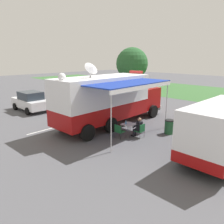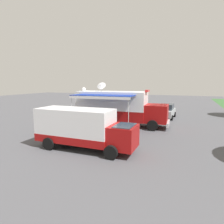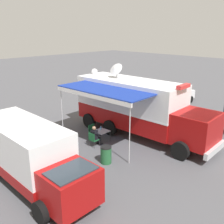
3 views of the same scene
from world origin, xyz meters
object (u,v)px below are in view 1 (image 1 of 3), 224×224
at_px(folding_table, 129,125).
at_px(water_bottle, 126,123).
at_px(folding_chair_beside_table, 119,130).
at_px(car_behind_truck, 31,101).
at_px(command_truck, 111,98).
at_px(seated_responder, 138,127).
at_px(car_far_corner, 98,95).
at_px(folding_chair_at_table, 141,130).
at_px(trash_bin, 169,127).

bearing_deg(folding_table, water_bottle, -125.33).
distance_m(folding_chair_beside_table, car_behind_truck, 10.51).
bearing_deg(folding_chair_beside_table, command_truck, 145.17).
relative_size(water_bottle, car_behind_truck, 0.05).
distance_m(water_bottle, folding_chair_beside_table, 0.76).
bearing_deg(seated_responder, car_behind_truck, -172.18).
relative_size(water_bottle, seated_responder, 0.18).
bearing_deg(car_far_corner, water_bottle, -31.53).
distance_m(folding_chair_at_table, seated_responder, 0.23).
bearing_deg(folding_chair_at_table, car_behind_truck, -172.28).
relative_size(car_behind_truck, car_far_corner, 0.98).
height_order(water_bottle, seated_responder, seated_responder).
bearing_deg(folding_table, folding_chair_beside_table, -93.55).
xyz_separation_m(command_truck, trash_bin, (4.05, 1.23, -1.49)).
relative_size(command_truck, car_far_corner, 2.23).
relative_size(command_truck, seated_responder, 7.65).
height_order(folding_chair_at_table, seated_responder, seated_responder).
xyz_separation_m(water_bottle, folding_chair_beside_table, (0.06, -0.69, -0.32)).
bearing_deg(command_truck, trash_bin, 16.89).
distance_m(water_bottle, folding_chair_at_table, 1.02).
xyz_separation_m(water_bottle, car_far_corner, (-8.43, 5.17, 0.05)).
xyz_separation_m(command_truck, water_bottle, (2.32, -0.98, -1.11)).
relative_size(folding_table, water_bottle, 3.69).
distance_m(folding_table, car_behind_truck, 10.64).
distance_m(water_bottle, seated_responder, 0.81).
relative_size(folding_chair_at_table, car_far_corner, 0.20).
xyz_separation_m(water_bottle, folding_chair_at_table, (0.92, 0.30, -0.32)).
bearing_deg(water_bottle, car_behind_truck, -173.26).
bearing_deg(command_truck, car_far_corner, 145.50).
height_order(water_bottle, trash_bin, water_bottle).
bearing_deg(trash_bin, command_truck, -163.11).
xyz_separation_m(command_truck, folding_chair_beside_table, (2.39, -1.66, -1.43)).
distance_m(command_truck, water_bottle, 2.75).
bearing_deg(trash_bin, folding_chair_at_table, -113.03).
bearing_deg(car_far_corner, seated_responder, -28.02).
xyz_separation_m(trash_bin, car_behind_truck, (-12.15, -3.44, 0.42)).
xyz_separation_m(seated_responder, car_far_corner, (-9.15, 4.87, 0.23)).
xyz_separation_m(folding_table, folding_chair_at_table, (0.80, 0.14, -0.16)).
xyz_separation_m(folding_table, seated_responder, (0.61, 0.13, -0.02)).
distance_m(folding_table, car_far_corner, 9.90).
bearing_deg(car_far_corner, folding_table, -30.37).
distance_m(folding_table, seated_responder, 0.63).
relative_size(seated_responder, car_far_corner, 0.29).
bearing_deg(water_bottle, folding_chair_at_table, 18.41).
xyz_separation_m(folding_table, water_bottle, (-0.12, -0.16, 0.16)).
bearing_deg(trash_bin, car_behind_truck, -164.20).
bearing_deg(trash_bin, folding_table, -128.22).
bearing_deg(water_bottle, trash_bin, 51.99).
relative_size(folding_chair_at_table, car_behind_truck, 0.21).
relative_size(water_bottle, folding_chair_beside_table, 0.26).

